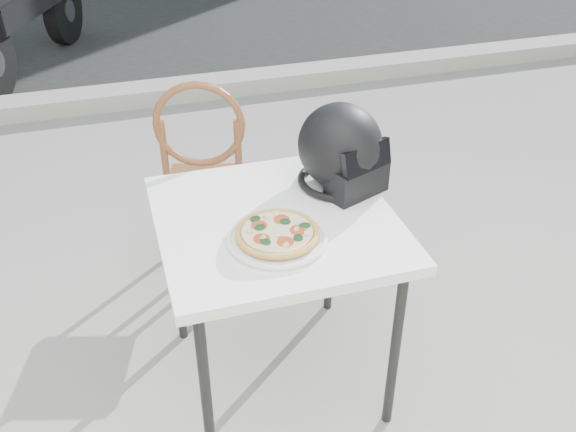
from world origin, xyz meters
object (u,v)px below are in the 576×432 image
object	(u,v)px
pizza	(277,233)
cafe_chair_main	(206,170)
plate	(277,238)
motorcycle	(27,17)
helmet	(342,151)
cafe_table_main	(276,234)

from	to	relation	value
pizza	cafe_chair_main	distance (m)	0.87
plate	motorcycle	xyz separation A→B (m)	(-0.90, 3.91, -0.32)
pizza	motorcycle	distance (m)	4.02
plate	helmet	world-z (taller)	helmet
plate	helmet	bearing A→B (deg)	40.60
pizza	plate	bearing A→B (deg)	-130.64
cafe_table_main	motorcycle	bearing A→B (deg)	103.92
motorcycle	pizza	bearing A→B (deg)	-54.00
motorcycle	cafe_chair_main	bearing A→B (deg)	-51.86
helmet	motorcycle	xyz separation A→B (m)	(-1.21, 3.64, -0.44)
pizza	motorcycle	bearing A→B (deg)	103.04
pizza	helmet	bearing A→B (deg)	40.59
cafe_table_main	cafe_chair_main	world-z (taller)	cafe_chair_main
pizza	cafe_chair_main	xyz separation A→B (m)	(-0.07, 0.84, -0.22)
motorcycle	cafe_table_main	bearing A→B (deg)	-53.12
helmet	cafe_chair_main	xyz separation A→B (m)	(-0.38, 0.57, -0.32)
helmet	cafe_chair_main	size ratio (longest dim) A/B	0.39
cafe_table_main	cafe_chair_main	size ratio (longest dim) A/B	0.79
plate	helmet	size ratio (longest dim) A/B	1.00
cafe_table_main	cafe_chair_main	distance (m)	0.73
plate	cafe_chair_main	xyz separation A→B (m)	(-0.07, 0.84, -0.20)
cafe_chair_main	motorcycle	distance (m)	3.18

